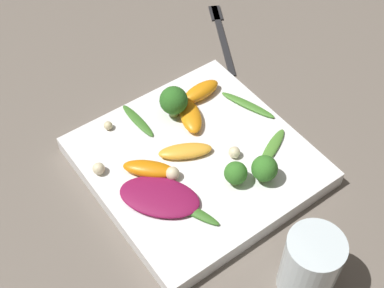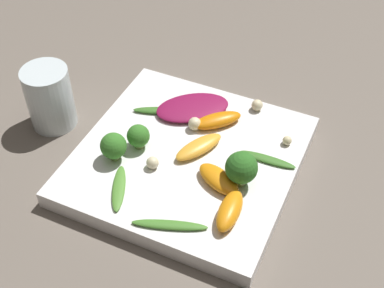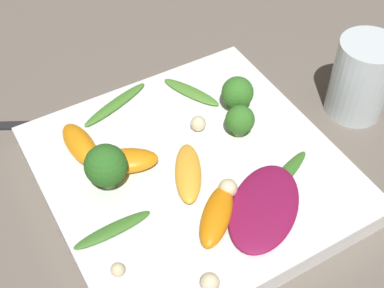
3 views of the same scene
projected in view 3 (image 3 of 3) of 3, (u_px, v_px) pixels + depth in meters
The scene contains 19 objects.
ground_plane at pixel (192, 181), 0.56m from camera, with size 2.40×2.40×0.00m, color #6B6056.
plate at pixel (192, 173), 0.55m from camera, with size 0.29×0.29×0.03m.
drinking_glass at pixel (362, 78), 0.60m from camera, with size 0.07×0.07×0.09m.
radicchio_leaf_0 at pixel (264, 207), 0.50m from camera, with size 0.12×0.12×0.01m.
orange_segment_0 at pixel (80, 144), 0.55m from camera, with size 0.07×0.03×0.02m.
orange_segment_1 at pixel (126, 161), 0.53m from camera, with size 0.05×0.07×0.02m.
orange_segment_2 at pixel (188, 173), 0.53m from camera, with size 0.08×0.06×0.01m.
orange_segment_3 at pixel (217, 215), 0.49m from camera, with size 0.07×0.07×0.02m.
broccoli_floret_0 at pixel (237, 93), 0.58m from camera, with size 0.04×0.04×0.04m.
broccoli_floret_1 at pixel (106, 166), 0.50m from camera, with size 0.04×0.04×0.05m.
broccoli_floret_2 at pixel (240, 120), 0.56m from camera, with size 0.03×0.03×0.04m.
arugula_sprig_0 at pixel (115, 104), 0.60m from camera, with size 0.04×0.09×0.01m.
arugula_sprig_1 at pixel (113, 230), 0.49m from camera, with size 0.02×0.08×0.01m.
arugula_sprig_2 at pixel (283, 177), 0.53m from camera, with size 0.04×0.08×0.01m.
arugula_sprig_3 at pixel (191, 92), 0.61m from camera, with size 0.08×0.05×0.01m.
macadamia_nut_0 at pixel (228, 188), 0.51m from camera, with size 0.02×0.02×0.02m.
macadamia_nut_1 at pixel (198, 123), 0.57m from camera, with size 0.02×0.02×0.02m.
macadamia_nut_2 at pixel (118, 270), 0.46m from camera, with size 0.01×0.01×0.01m.
macadamia_nut_3 at pixel (210, 282), 0.45m from camera, with size 0.02×0.02×0.02m.
Camera 3 is at (0.30, -0.17, 0.44)m, focal length 50.00 mm.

